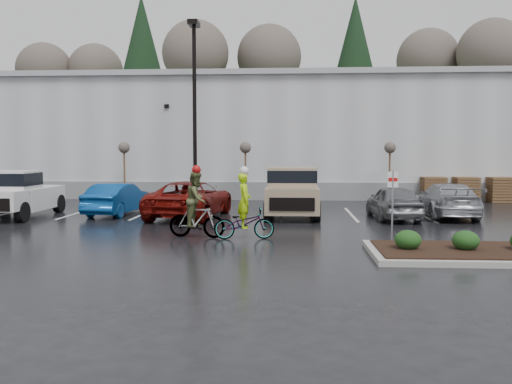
# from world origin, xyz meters

# --- Properties ---
(ground) EXTENTS (120.00, 120.00, 0.00)m
(ground) POSITION_xyz_m (0.00, 0.00, 0.00)
(ground) COLOR black
(ground) RESTS_ON ground
(warehouse) EXTENTS (60.50, 15.50, 7.20)m
(warehouse) POSITION_xyz_m (0.00, 21.99, 3.65)
(warehouse) COLOR #ABADB0
(warehouse) RESTS_ON ground
(wooded_ridge) EXTENTS (80.00, 25.00, 6.00)m
(wooded_ridge) POSITION_xyz_m (0.00, 45.00, 3.00)
(wooded_ridge) COLOR #1B3817
(wooded_ridge) RESTS_ON ground
(lamppost) EXTENTS (0.50, 1.00, 9.22)m
(lamppost) POSITION_xyz_m (-4.00, 12.00, 5.69)
(lamppost) COLOR black
(lamppost) RESTS_ON ground
(sapling_west) EXTENTS (0.60, 0.60, 3.20)m
(sapling_west) POSITION_xyz_m (-8.00, 13.00, 2.73)
(sapling_west) COLOR #4D351F
(sapling_west) RESTS_ON ground
(sapling_mid) EXTENTS (0.60, 0.60, 3.20)m
(sapling_mid) POSITION_xyz_m (-1.50, 13.00, 2.73)
(sapling_mid) COLOR #4D351F
(sapling_mid) RESTS_ON ground
(sapling_east) EXTENTS (0.60, 0.60, 3.20)m
(sapling_east) POSITION_xyz_m (6.00, 13.00, 2.73)
(sapling_east) COLOR #4D351F
(sapling_east) RESTS_ON ground
(pallet_stack_a) EXTENTS (1.20, 1.20, 1.35)m
(pallet_stack_a) POSITION_xyz_m (8.50, 14.00, 0.68)
(pallet_stack_a) COLOR #4D351F
(pallet_stack_a) RESTS_ON ground
(pallet_stack_b) EXTENTS (1.20, 1.20, 1.35)m
(pallet_stack_b) POSITION_xyz_m (10.20, 14.00, 0.68)
(pallet_stack_b) COLOR #4D351F
(pallet_stack_b) RESTS_ON ground
(pallet_stack_c) EXTENTS (1.20, 1.20, 1.35)m
(pallet_stack_c) POSITION_xyz_m (12.00, 14.00, 0.68)
(pallet_stack_c) COLOR #4D351F
(pallet_stack_c) RESTS_ON ground
(shrub_a) EXTENTS (0.70, 0.70, 0.52)m
(shrub_a) POSITION_xyz_m (4.00, -1.00, 0.41)
(shrub_a) COLOR #173813
(shrub_a) RESTS_ON curb_island
(shrub_b) EXTENTS (0.70, 0.70, 0.52)m
(shrub_b) POSITION_xyz_m (5.50, -1.00, 0.41)
(shrub_b) COLOR #173813
(shrub_b) RESTS_ON curb_island
(fire_lane_sign) EXTENTS (0.30, 0.05, 2.20)m
(fire_lane_sign) POSITION_xyz_m (3.80, 0.20, 1.41)
(fire_lane_sign) COLOR gray
(fire_lane_sign) RESTS_ON ground
(pickup_white) EXTENTS (2.10, 5.20, 1.96)m
(pickup_white) POSITION_xyz_m (-10.33, 6.45, 0.98)
(pickup_white) COLOR silver
(pickup_white) RESTS_ON ground
(car_blue) EXTENTS (1.92, 4.28, 1.36)m
(car_blue) POSITION_xyz_m (-6.54, 7.35, 0.68)
(car_blue) COLOR navy
(car_blue) RESTS_ON ground
(car_red) EXTENTS (3.22, 5.71, 1.50)m
(car_red) POSITION_xyz_m (-3.26, 6.69, 0.75)
(car_red) COLOR #6A0E09
(car_red) RESTS_ON ground
(suv_tan) EXTENTS (2.20, 5.10, 2.06)m
(suv_tan) POSITION_xyz_m (0.95, 7.35, 1.03)
(suv_tan) COLOR gray
(suv_tan) RESTS_ON ground
(car_grey) EXTENTS (1.86, 4.13, 1.38)m
(car_grey) POSITION_xyz_m (5.05, 6.67, 0.69)
(car_grey) COLOR slate
(car_grey) RESTS_ON ground
(car_far_silver) EXTENTS (2.10, 4.90, 1.41)m
(car_far_silver) POSITION_xyz_m (7.37, 7.46, 0.70)
(car_far_silver) COLOR #A2A5AA
(car_far_silver) RESTS_ON ground
(cyclist_hivis) EXTENTS (1.96, 0.93, 2.28)m
(cyclist_hivis) POSITION_xyz_m (-0.56, 1.34, 0.71)
(cyclist_hivis) COLOR #3F3F44
(cyclist_hivis) RESTS_ON ground
(cyclist_olive) EXTENTS (1.84, 0.91, 2.31)m
(cyclist_olive) POSITION_xyz_m (-2.09, 1.50, 0.84)
(cyclist_olive) COLOR #3F3F44
(cyclist_olive) RESTS_ON ground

